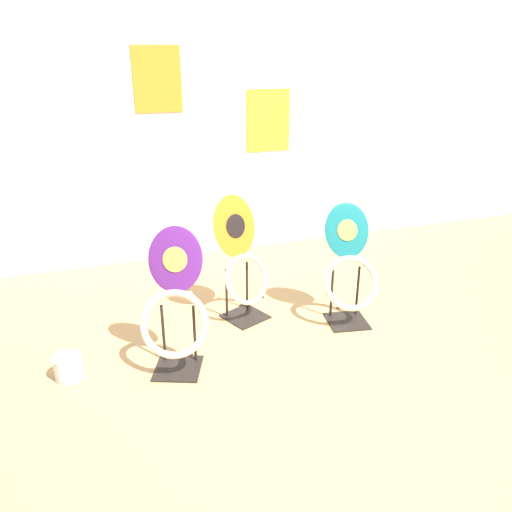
% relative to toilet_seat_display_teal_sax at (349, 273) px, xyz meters
% --- Properties ---
extents(ground_plane, '(14.00, 14.00, 0.00)m').
position_rel_toilet_seat_display_teal_sax_xyz_m(ground_plane, '(-0.44, -0.67, -0.38)').
color(ground_plane, tan).
extents(wall_back, '(8.00, 0.07, 2.60)m').
position_rel_toilet_seat_display_teal_sax_xyz_m(wall_back, '(-0.44, 1.68, 0.92)').
color(wall_back, silver).
rests_on(wall_back, ground_plane).
extents(toilet_seat_display_teal_sax, '(0.43, 0.41, 0.85)m').
position_rel_toilet_seat_display_teal_sax_xyz_m(toilet_seat_display_teal_sax, '(0.00, 0.00, 0.00)').
color(toilet_seat_display_teal_sax, black).
rests_on(toilet_seat_display_teal_sax, ground_plane).
extents(toilet_seat_display_purple_note, '(0.47, 0.45, 0.88)m').
position_rel_toilet_seat_display_teal_sax_xyz_m(toilet_seat_display_purple_note, '(-1.27, -0.18, 0.02)').
color(toilet_seat_display_purple_note, black).
rests_on(toilet_seat_display_purple_note, ground_plane).
extents(toilet_seat_display_orange_sun, '(0.45, 0.41, 0.90)m').
position_rel_toilet_seat_display_teal_sax_xyz_m(toilet_seat_display_orange_sun, '(-0.70, 0.32, 0.06)').
color(toilet_seat_display_orange_sun, black).
rests_on(toilet_seat_display_orange_sun, ground_plane).
extents(paint_can, '(0.17, 0.17, 0.15)m').
position_rel_toilet_seat_display_teal_sax_xyz_m(paint_can, '(-1.92, -0.07, -0.30)').
color(paint_can, silver).
rests_on(paint_can, ground_plane).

